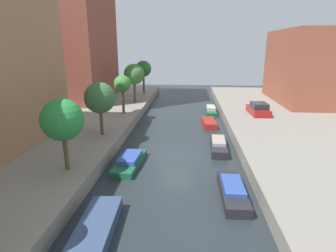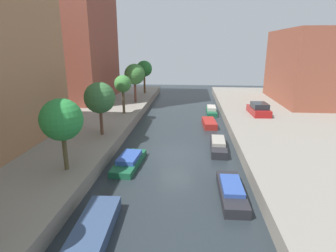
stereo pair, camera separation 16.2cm
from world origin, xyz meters
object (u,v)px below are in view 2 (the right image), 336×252
Objects in this scene: low_block_right at (316,67)px; moored_boat_right_4 at (209,123)px; street_tree_3 at (123,84)px; moored_boat_right_2 at (232,191)px; moored_boat_right_3 at (218,145)px; apartment_tower_far at (68,0)px; moored_boat_left_1 at (95,227)px; street_tree_5 at (144,69)px; moored_boat_right_5 at (211,110)px; parked_car at (259,109)px; street_tree_2 at (100,98)px; street_tree_4 at (135,74)px; street_tree_1 at (62,120)px; moored_boat_left_2 at (129,161)px.

low_block_right is 3.95× the size of moored_boat_right_4.
moored_boat_right_2 is (10.29, -16.06, -4.00)m from street_tree_3.
moored_boat_right_3 is at bearing -87.22° from moored_boat_right_4.
apartment_tower_far reaches higher than moored_boat_right_4.
apartment_tower_far is 34.48m from moored_boat_left_1.
moored_boat_right_3 is (10.18, -22.81, -4.56)m from street_tree_5.
moored_boat_right_5 is at bearing -163.84° from low_block_right.
parked_car is 17.68m from moored_boat_right_2.
street_tree_5 is 25.39m from moored_boat_right_3.
apartment_tower_far is 16.33m from street_tree_3.
street_tree_2 is at bearing -150.17° from parked_car.
moored_boat_right_2 is (-14.38, -25.22, -5.49)m from low_block_right.
moored_boat_right_3 is at bearing -65.94° from street_tree_5.
apartment_tower_far is at bearing -179.27° from low_block_right.
low_block_right reaches higher than street_tree_4.
street_tree_1 is at bearing -68.74° from apartment_tower_far.
street_tree_3 reaches higher than moored_boat_left_1.
moored_boat_right_3 is (10.18, -0.28, -3.88)m from street_tree_2.
moored_boat_right_3 reaches higher than moored_boat_right_2.
low_block_right is 30.15m from street_tree_2.
street_tree_2 is at bearing 142.31° from moored_boat_right_2.
moored_boat_left_2 is 18.66m from moored_boat_right_5.
street_tree_1 is at bearing -134.03° from parked_car.
moored_boat_right_2 is (-5.23, -16.84, -1.21)m from parked_car.
moored_boat_right_5 is (7.04, 25.03, 0.04)m from moored_boat_left_1.
street_tree_5 is 34.88m from moored_boat_left_1.
apartment_tower_far reaches higher than moored_boat_right_5.
street_tree_4 reaches higher than moored_boat_right_4.
moored_boat_right_3 is (6.76, 11.60, 0.06)m from moored_boat_left_1.
street_tree_3 is at bearing -177.09° from parked_car.
street_tree_3 is 12.28m from moored_boat_right_5.
moored_boat_right_5 is at bearing 139.84° from parked_car.
street_tree_2 is at bearing 90.00° from street_tree_1.
apartment_tower_far is 34.64m from moored_boat_right_2.
parked_car is 0.91× the size of moored_boat_left_1.
parked_car is 0.91× the size of moored_boat_right_5.
street_tree_5 reaches higher than street_tree_3.
parked_car is at bearing 59.85° from moored_boat_right_3.
moored_boat_right_2 reaches higher than moored_boat_left_1.
street_tree_5 reaches higher than moored_boat_right_3.
moored_boat_right_2 is at bearing -107.24° from parked_car.
street_tree_1 is at bearing -90.00° from street_tree_2.
moored_boat_left_1 reaches higher than moored_boat_right_4.
moored_boat_right_4 is at bearing -161.54° from parked_car.
street_tree_4 is 19.75m from moored_boat_left_2.
street_tree_5 reaches higher than street_tree_1.
apartment_tower_far is 5.84× the size of street_tree_2.
street_tree_4 is 1.45× the size of moored_boat_right_4.
apartment_tower_far is 6.15× the size of street_tree_3.
moored_boat_right_3 reaches higher than moored_boat_right_5.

